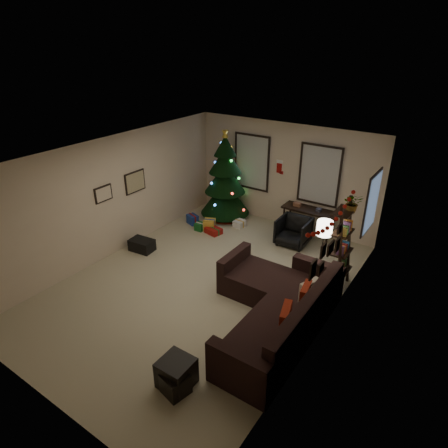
{
  "coord_description": "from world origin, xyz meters",
  "views": [
    {
      "loc": [
        4.11,
        -5.28,
        4.61
      ],
      "look_at": [
        0.1,
        0.6,
        1.15
      ],
      "focal_mm": 31.27,
      "sensor_mm": 36.0,
      "label": 1
    }
  ],
  "objects": [
    {
      "name": "desk_chair",
      "position": [
        0.78,
        2.57,
        0.35
      ],
      "size": [
        0.69,
        0.65,
        0.69
      ],
      "primitive_type": "imported",
      "rotation": [
        0.0,
        0.0,
        0.03
      ],
      "color": "black",
      "rests_on": "floor"
    },
    {
      "name": "wall_left",
      "position": [
        -2.5,
        0.0,
        1.35
      ],
      "size": [
        0.0,
        7.0,
        7.0
      ],
      "primitive_type": "plane",
      "rotation": [
        1.57,
        0.0,
        1.57
      ],
      "color": "beige",
      "rests_on": "floor"
    },
    {
      "name": "wall_back",
      "position": [
        0.0,
        3.5,
        1.35
      ],
      "size": [
        5.0,
        0.0,
        5.0
      ],
      "primitive_type": "plane",
      "rotation": [
        1.57,
        0.0,
        0.0
      ],
      "color": "beige",
      "rests_on": "floor"
    },
    {
      "name": "potted_plant",
      "position": [
        2.3,
        1.68,
        1.82
      ],
      "size": [
        0.58,
        0.55,
        0.5
      ],
      "primitive_type": "imported",
      "rotation": [
        0.0,
        0.0,
        0.45
      ],
      "color": "#4C4C4C",
      "rests_on": "bookshelf"
    },
    {
      "name": "window_back_left",
      "position": [
        -0.95,
        3.47,
        1.55
      ],
      "size": [
        1.05,
        0.06,
        1.5
      ],
      "color": "#728CB2",
      "rests_on": "wall_back"
    },
    {
      "name": "floor",
      "position": [
        0.0,
        0.0,
        0.0
      ],
      "size": [
        7.0,
        7.0,
        0.0
      ],
      "primitive_type": "plane",
      "color": "#B6AB8A",
      "rests_on": "ground"
    },
    {
      "name": "window_right_wall",
      "position": [
        2.47,
        2.55,
        1.5
      ],
      "size": [
        0.06,
        0.9,
        1.3
      ],
      "color": "#728CB2",
      "rests_on": "wall_right"
    },
    {
      "name": "floor_lamp",
      "position": [
        1.95,
        1.3,
        1.2
      ],
      "size": [
        0.3,
        0.3,
        1.43
      ],
      "rotation": [
        0.0,
        0.0,
        -0.05
      ],
      "color": "black",
      "rests_on": "floor"
    },
    {
      "name": "presents",
      "position": [
        -1.36,
        2.12,
        0.11
      ],
      "size": [
        1.43,
        1.01,
        0.3
      ],
      "rotation": [
        0.0,
        0.0,
        -0.2
      ],
      "color": "silver",
      "rests_on": "floor"
    },
    {
      "name": "gallery",
      "position": [
        2.48,
        -0.07,
        1.57
      ],
      "size": [
        0.03,
        1.25,
        0.54
      ],
      "color": "black",
      "rests_on": "wall_right"
    },
    {
      "name": "art_map",
      "position": [
        -2.48,
        0.68,
        1.51
      ],
      "size": [
        0.04,
        0.6,
        0.5
      ],
      "color": "black",
      "rests_on": "wall_left"
    },
    {
      "name": "garland",
      "position": [
        2.45,
        0.09,
        2.12
      ],
      "size": [
        0.08,
        1.9,
        0.3
      ],
      "primitive_type": null,
      "color": "#A5140C",
      "rests_on": "wall_right"
    },
    {
      "name": "ottoman_near",
      "position": [
        1.22,
        -2.27,
        0.22
      ],
      "size": [
        0.47,
        0.47,
        0.44
      ],
      "primitive_type": "cube",
      "rotation": [
        0.0,
        0.0,
        0.01
      ],
      "color": "black",
      "rests_on": "floor"
    },
    {
      "name": "pillow_red_a",
      "position": [
        2.21,
        -0.81,
        0.64
      ],
      "size": [
        0.25,
        0.48,
        0.47
      ],
      "primitive_type": "cube",
      "rotation": [
        0.0,
        0.0,
        0.28
      ],
      "color": "maroon",
      "rests_on": "sofa"
    },
    {
      "name": "pillow_cream",
      "position": [
        2.21,
        0.12,
        0.63
      ],
      "size": [
        0.24,
        0.42,
        0.41
      ],
      "primitive_type": "cube",
      "rotation": [
        0.0,
        0.0,
        -0.34
      ],
      "color": "beige",
      "rests_on": "sofa"
    },
    {
      "name": "wall_front",
      "position": [
        0.0,
        -3.5,
        1.35
      ],
      "size": [
        5.0,
        0.0,
        5.0
      ],
      "primitive_type": "plane",
      "rotation": [
        -1.57,
        0.0,
        0.0
      ],
      "color": "beige",
      "rests_on": "floor"
    },
    {
      "name": "ceiling",
      "position": [
        0.0,
        0.0,
        2.7
      ],
      "size": [
        7.0,
        7.0,
        0.0
      ],
      "primitive_type": "plane",
      "rotation": [
        3.14,
        0.0,
        0.0
      ],
      "color": "white",
      "rests_on": "floor"
    },
    {
      "name": "pillow_red_b",
      "position": [
        2.21,
        -0.06,
        0.64
      ],
      "size": [
        0.18,
        0.43,
        0.42
      ],
      "primitive_type": "cube",
      "rotation": [
        0.0,
        0.0,
        0.17
      ],
      "color": "maroon",
      "rests_on": "sofa"
    },
    {
      "name": "bookshelf",
      "position": [
        2.3,
        1.51,
        0.91
      ],
      "size": [
        0.3,
        0.55,
        1.87
      ],
      "color": "black",
      "rests_on": "floor"
    },
    {
      "name": "wall_right",
      "position": [
        2.5,
        0.0,
        1.35
      ],
      "size": [
        0.0,
        7.0,
        7.0
      ],
      "primitive_type": "plane",
      "rotation": [
        1.57,
        0.0,
        -1.57
      ],
      "color": "beige",
      "rests_on": "floor"
    },
    {
      "name": "christmas_tree",
      "position": [
        -1.49,
        2.99,
        1.04
      ],
      "size": [
        1.35,
        1.35,
        2.5
      ],
      "rotation": [
        0.0,
        0.0,
        -0.18
      ],
      "color": "black",
      "rests_on": "floor"
    },
    {
      "name": "sofa",
      "position": [
        1.81,
        -0.26,
        0.3
      ],
      "size": [
        2.11,
        3.05,
        0.92
      ],
      "color": "black",
      "rests_on": "floor"
    },
    {
      "name": "window_back_right",
      "position": [
        0.95,
        3.47,
        1.55
      ],
      "size": [
        1.05,
        0.06,
        1.5
      ],
      "color": "#728CB2",
      "rests_on": "wall_back"
    },
    {
      "name": "stocking_left",
      "position": [
        -0.14,
        3.51,
        1.56
      ],
      "size": [
        0.2,
        0.05,
        0.36
      ],
      "color": "#990F0C",
      "rests_on": "wall_back"
    },
    {
      "name": "storage_bin",
      "position": [
        -2.03,
        0.28,
        0.14
      ],
      "size": [
        0.59,
        0.43,
        0.28
      ],
      "primitive_type": "cube",
      "rotation": [
        0.0,
        0.0,
        0.1
      ],
      "color": "black",
      "rests_on": "floor"
    },
    {
      "name": "art_abstract",
      "position": [
        -2.48,
        -0.25,
        1.51
      ],
      "size": [
        0.04,
        0.45,
        0.35
      ],
      "color": "black",
      "rests_on": "wall_left"
    },
    {
      "name": "desk",
      "position": [
        0.88,
        3.22,
        0.64
      ],
      "size": [
        1.34,
        0.48,
        0.72
      ],
      "color": "black",
      "rests_on": "floor"
    },
    {
      "name": "ottoman_far",
      "position": [
        1.3,
        -2.39,
        0.16
      ],
      "size": [
        0.41,
        0.41,
        0.32
      ],
      "primitive_type": "cube",
      "rotation": [
        0.0,
        0.0,
        -0.22
      ],
      "color": "black",
      "rests_on": "floor"
    },
    {
      "name": "stocking_right",
      "position": [
        0.19,
        3.58,
        1.55
      ],
      "size": [
        0.2,
        0.05,
        0.36
      ],
      "color": "#990F0C",
      "rests_on": "wall_back"
    }
  ]
}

